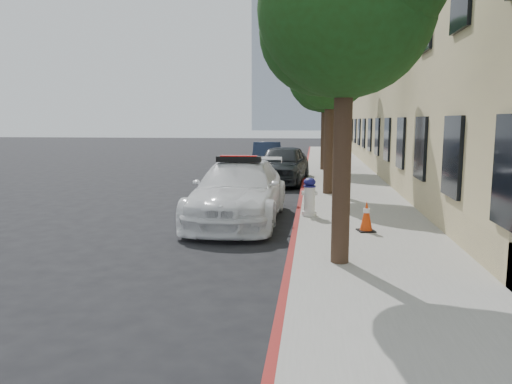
{
  "coord_description": "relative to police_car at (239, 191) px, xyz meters",
  "views": [
    {
      "loc": [
        2.44,
        -10.23,
        2.51
      ],
      "look_at": [
        1.23,
        0.16,
        1.0
      ],
      "focal_mm": 35.0,
      "sensor_mm": 36.0,
      "label": 1
    }
  ],
  "objects": [
    {
      "name": "traffic_cone",
      "position": [
        2.98,
        -1.5,
        -0.27
      ],
      "size": [
        0.42,
        0.42,
        0.66
      ],
      "rotation": [
        0.0,
        0.0,
        0.24
      ],
      "color": "black",
      "rests_on": "sidewalk"
    },
    {
      "name": "building",
      "position": [
        8.6,
        13.06,
        4.25
      ],
      "size": [
        8.0,
        36.0,
        10.0
      ],
      "primitive_type": "cube",
      "color": "#CBB881",
      "rests_on": "ground"
    },
    {
      "name": "tower_right",
      "position": [
        8.4,
        133.06,
        21.25
      ],
      "size": [
        14.0,
        14.0,
        44.0
      ],
      "primitive_type": "cube",
      "color": "#9EA8B7",
      "rests_on": "ground"
    },
    {
      "name": "curb_strip",
      "position": [
        1.46,
        8.06,
        -0.68
      ],
      "size": [
        0.12,
        50.0,
        0.15
      ],
      "primitive_type": "cube",
      "color": "maroon",
      "rests_on": "ground"
    },
    {
      "name": "parked_car_mid",
      "position": [
        0.6,
        7.61,
        0.02
      ],
      "size": [
        2.25,
        4.66,
        1.53
      ],
      "primitive_type": "imported",
      "rotation": [
        0.0,
        0.0,
        -0.1
      ],
      "color": "#1F2427",
      "rests_on": "ground"
    },
    {
      "name": "tree_near",
      "position": [
        2.33,
        -3.95,
        3.52
      ],
      "size": [
        2.92,
        2.82,
        5.62
      ],
      "color": "black",
      "rests_on": "sidewalk"
    },
    {
      "name": "tree_mid",
      "position": [
        2.33,
        4.05,
        3.41
      ],
      "size": [
        2.77,
        2.64,
        5.43
      ],
      "color": "black",
      "rests_on": "sidewalk"
    },
    {
      "name": "ground",
      "position": [
        -0.6,
        -1.94,
        -0.75
      ],
      "size": [
        120.0,
        120.0,
        0.0
      ],
      "primitive_type": "plane",
      "color": "black",
      "rests_on": "ground"
    },
    {
      "name": "sidewalk",
      "position": [
        3.0,
        8.06,
        -0.68
      ],
      "size": [
        3.2,
        50.0,
        0.15
      ],
      "primitive_type": "cube",
      "color": "gray",
      "rests_on": "ground"
    },
    {
      "name": "parked_car_far",
      "position": [
        -0.63,
        14.05,
        -0.07
      ],
      "size": [
        1.81,
        4.24,
        1.36
      ],
      "primitive_type": "imported",
      "rotation": [
        0.0,
        0.0,
        0.09
      ],
      "color": "#151F35",
      "rests_on": "ground"
    },
    {
      "name": "tower_left",
      "position": [
        -4.6,
        118.06,
        29.25
      ],
      "size": [
        18.0,
        14.0,
        60.0
      ],
      "primitive_type": "cube",
      "color": "#9EA8B7",
      "rests_on": "ground"
    },
    {
      "name": "fire_hydrant",
      "position": [
        1.75,
        0.11,
        -0.14
      ],
      "size": [
        0.4,
        0.37,
        0.95
      ],
      "rotation": [
        0.0,
        0.0,
        0.08
      ],
      "color": "white",
      "rests_on": "sidewalk"
    },
    {
      "name": "police_car",
      "position": [
        0.0,
        0.0,
        0.0
      ],
      "size": [
        2.16,
        5.19,
        1.65
      ],
      "rotation": [
        0.0,
        0.0,
        -0.01
      ],
      "color": "white",
      "rests_on": "ground"
    },
    {
      "name": "tree_far",
      "position": [
        2.33,
        12.05,
        3.63
      ],
      "size": [
        3.1,
        3.0,
        5.81
      ],
      "color": "black",
      "rests_on": "sidewalk"
    }
  ]
}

